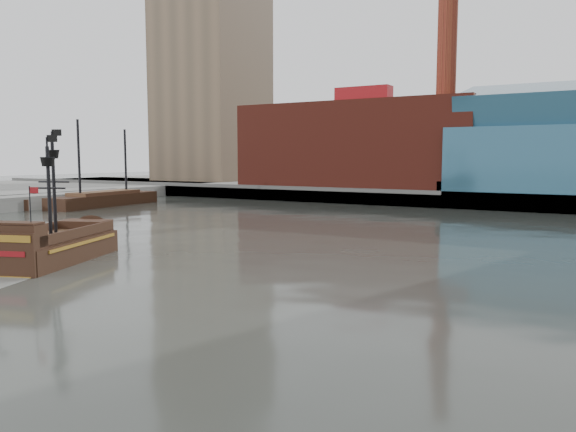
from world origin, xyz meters
The scene contains 7 objects.
ground centered at (0.00, 0.00, 0.00)m, with size 400.00×400.00×0.00m, color #2C2F29.
promenade_far centered at (0.00, 92.00, 1.00)m, with size 220.00×60.00×2.00m, color slate.
seawall centered at (0.00, 62.50, 1.30)m, with size 220.00×1.00×2.60m, color #4C4C49.
pier centered at (-58.00, 30.00, 1.00)m, with size 6.00×40.00×2.00m, color slate.
skyline centered at (5.21, 84.56, 24.55)m, with size 149.00×45.00×62.00m.
pirate_ship centered at (-17.56, 4.47, 0.94)m, with size 8.69×14.49×10.42m.
docked_vessel centered at (-51.78, 39.43, 0.88)m, with size 6.66×20.65×13.80m.
Camera 1 is at (17.87, -21.62, 7.64)m, focal length 35.00 mm.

